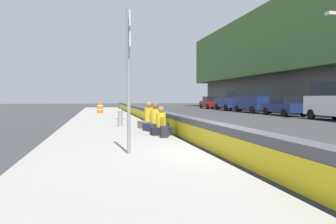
{
  "coord_description": "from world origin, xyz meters",
  "views": [
    {
      "loc": [
        -7.75,
        3.14,
        1.53
      ],
      "look_at": [
        6.23,
        0.12,
        0.9
      ],
      "focal_mm": 34.77,
      "sensor_mm": 36.0,
      "label": 1
    }
  ],
  "objects_px": {
    "seated_person_foreground": "(161,126)",
    "construction_barrel": "(100,108)",
    "seated_person_middle": "(155,122)",
    "parked_car_midline": "(253,99)",
    "backpack": "(164,132)",
    "parked_car_farther": "(210,102)",
    "route_sign_post": "(129,70)",
    "fire_hydrant": "(120,117)",
    "seated_person_rear": "(149,120)",
    "parked_car_far": "(229,101)",
    "parked_car_fourth": "(284,106)"
  },
  "relations": [
    {
      "from": "parked_car_farther",
      "to": "seated_person_rear",
      "type": "bearing_deg",
      "value": 155.3
    },
    {
      "from": "seated_person_middle",
      "to": "seated_person_rear",
      "type": "bearing_deg",
      "value": 3.44
    },
    {
      "from": "seated_person_foreground",
      "to": "construction_barrel",
      "type": "height_order",
      "value": "seated_person_foreground"
    },
    {
      "from": "fire_hydrant",
      "to": "seated_person_foreground",
      "type": "distance_m",
      "value": 4.38
    },
    {
      "from": "parked_car_midline",
      "to": "construction_barrel",
      "type": "bearing_deg",
      "value": 91.85
    },
    {
      "from": "seated_person_foreground",
      "to": "parked_car_far",
      "type": "distance_m",
      "value": 27.92
    },
    {
      "from": "fire_hydrant",
      "to": "parked_car_far",
      "type": "xyz_separation_m",
      "value": [
        20.49,
        -14.29,
        0.6
      ]
    },
    {
      "from": "seated_person_middle",
      "to": "parked_car_midline",
      "type": "bearing_deg",
      "value": -37.53
    },
    {
      "from": "parked_car_midline",
      "to": "parked_car_far",
      "type": "xyz_separation_m",
      "value": [
        6.19,
        0.06,
        -0.17
      ]
    },
    {
      "from": "construction_barrel",
      "to": "parked_car_midline",
      "type": "bearing_deg",
      "value": -88.15
    },
    {
      "from": "seated_person_foreground",
      "to": "parked_car_farther",
      "type": "distance_m",
      "value": 33.78
    },
    {
      "from": "route_sign_post",
      "to": "seated_person_middle",
      "type": "bearing_deg",
      "value": -16.62
    },
    {
      "from": "route_sign_post",
      "to": "seated_person_middle",
      "type": "relative_size",
      "value": 3.03
    },
    {
      "from": "seated_person_rear",
      "to": "parked_car_far",
      "type": "distance_m",
      "value": 25.57
    },
    {
      "from": "parked_car_far",
      "to": "construction_barrel",
      "type": "bearing_deg",
      "value": 113.76
    },
    {
      "from": "fire_hydrant",
      "to": "construction_barrel",
      "type": "height_order",
      "value": "construction_barrel"
    },
    {
      "from": "seated_person_foreground",
      "to": "seated_person_middle",
      "type": "xyz_separation_m",
      "value": [
        1.48,
        -0.04,
        0.04
      ]
    },
    {
      "from": "route_sign_post",
      "to": "fire_hydrant",
      "type": "bearing_deg",
      "value": -2.31
    },
    {
      "from": "seated_person_foreground",
      "to": "construction_barrel",
      "type": "relative_size",
      "value": 1.13
    },
    {
      "from": "seated_person_rear",
      "to": "parked_car_midline",
      "type": "distance_m",
      "value": 20.55
    },
    {
      "from": "route_sign_post",
      "to": "backpack",
      "type": "distance_m",
      "value": 3.88
    },
    {
      "from": "parked_car_midline",
      "to": "seated_person_foreground",
      "type": "bearing_deg",
      "value": 144.67
    },
    {
      "from": "parked_car_fourth",
      "to": "parked_car_far",
      "type": "distance_m",
      "value": 11.85
    },
    {
      "from": "seated_person_rear",
      "to": "backpack",
      "type": "distance_m",
      "value": 3.59
    },
    {
      "from": "backpack",
      "to": "fire_hydrant",
      "type": "bearing_deg",
      "value": 13.13
    },
    {
      "from": "construction_barrel",
      "to": "parked_car_far",
      "type": "bearing_deg",
      "value": -66.24
    },
    {
      "from": "parked_car_midline",
      "to": "parked_car_farther",
      "type": "height_order",
      "value": "parked_car_midline"
    },
    {
      "from": "parked_car_farther",
      "to": "backpack",
      "type": "bearing_deg",
      "value": 157.75
    },
    {
      "from": "route_sign_post",
      "to": "seated_person_rear",
      "type": "bearing_deg",
      "value": -13.04
    },
    {
      "from": "fire_hydrant",
      "to": "seated_person_rear",
      "type": "xyz_separation_m",
      "value": [
        -1.48,
        -1.21,
        -0.07
      ]
    },
    {
      "from": "seated_person_rear",
      "to": "parked_car_midline",
      "type": "bearing_deg",
      "value": -39.8
    },
    {
      "from": "route_sign_post",
      "to": "seated_person_rear",
      "type": "distance_m",
      "value": 7.01
    },
    {
      "from": "construction_barrel",
      "to": "parked_car_fourth",
      "type": "xyz_separation_m",
      "value": [
        -5.16,
        -15.24,
        0.24
      ]
    },
    {
      "from": "seated_person_rear",
      "to": "parked_car_far",
      "type": "relative_size",
      "value": 0.25
    },
    {
      "from": "fire_hydrant",
      "to": "seated_person_foreground",
      "type": "height_order",
      "value": "seated_person_foreground"
    },
    {
      "from": "fire_hydrant",
      "to": "parked_car_midline",
      "type": "distance_m",
      "value": 20.27
    },
    {
      "from": "seated_person_middle",
      "to": "construction_barrel",
      "type": "xyz_separation_m",
      "value": [
        16.52,
        2.17,
        0.11
      ]
    },
    {
      "from": "parked_car_midline",
      "to": "parked_car_far",
      "type": "distance_m",
      "value": 6.19
    },
    {
      "from": "fire_hydrant",
      "to": "parked_car_midline",
      "type": "height_order",
      "value": "parked_car_midline"
    },
    {
      "from": "route_sign_post",
      "to": "parked_car_far",
      "type": "relative_size",
      "value": 0.74
    },
    {
      "from": "fire_hydrant",
      "to": "backpack",
      "type": "xyz_separation_m",
      "value": [
        -5.07,
        -1.18,
        -0.25
      ]
    },
    {
      "from": "seated_person_middle",
      "to": "backpack",
      "type": "height_order",
      "value": "seated_person_middle"
    },
    {
      "from": "seated_person_foreground",
      "to": "seated_person_rear",
      "type": "bearing_deg",
      "value": 0.74
    },
    {
      "from": "seated_person_rear",
      "to": "backpack",
      "type": "xyz_separation_m",
      "value": [
        -3.59,
        0.03,
        -0.18
      ]
    },
    {
      "from": "seated_person_foreground",
      "to": "seated_person_rear",
      "type": "distance_m",
      "value": 2.72
    },
    {
      "from": "construction_barrel",
      "to": "seated_person_foreground",
      "type": "bearing_deg",
      "value": -173.25
    },
    {
      "from": "seated_person_middle",
      "to": "parked_car_midline",
      "type": "height_order",
      "value": "parked_car_midline"
    },
    {
      "from": "fire_hydrant",
      "to": "parked_car_farther",
      "type": "xyz_separation_m",
      "value": [
        26.97,
        -14.29,
        0.27
      ]
    },
    {
      "from": "seated_person_foreground",
      "to": "parked_car_midline",
      "type": "relative_size",
      "value": 0.21
    },
    {
      "from": "backpack",
      "to": "seated_person_middle",
      "type": "bearing_deg",
      "value": -2.45
    }
  ]
}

